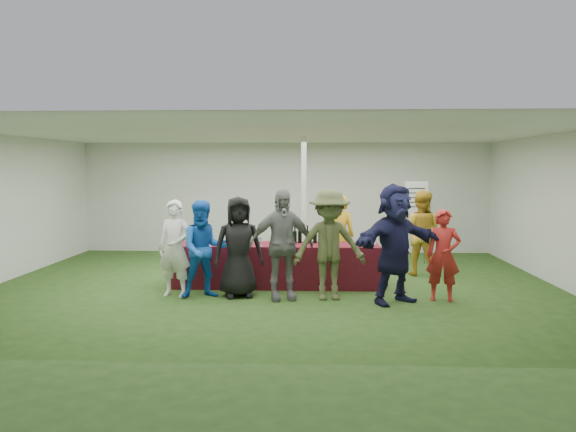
{
  "coord_description": "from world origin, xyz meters",
  "views": [
    {
      "loc": [
        0.67,
        -9.85,
        2.11
      ],
      "look_at": [
        0.24,
        -0.03,
        1.25
      ],
      "focal_mm": 35.0,
      "sensor_mm": 36.0,
      "label": 1
    }
  ],
  "objects_px": {
    "customer_2": "(238,247)",
    "customer_0": "(175,248)",
    "serving_table": "(277,265)",
    "customer_6": "(443,255)",
    "dump_bucket": "(366,241)",
    "wine_list_sign": "(416,204)",
    "staff_pourer": "(340,236)",
    "customer_4": "(329,244)",
    "customer_3": "(281,245)",
    "customer_5": "(395,244)",
    "staff_back": "(421,233)",
    "customer_1": "(204,249)"
  },
  "relations": [
    {
      "from": "customer_0",
      "to": "customer_3",
      "type": "relative_size",
      "value": 0.9
    },
    {
      "from": "staff_pourer",
      "to": "customer_4",
      "type": "bearing_deg",
      "value": 78.04
    },
    {
      "from": "customer_1",
      "to": "staff_back",
      "type": "bearing_deg",
      "value": 10.05
    },
    {
      "from": "dump_bucket",
      "to": "wine_list_sign",
      "type": "xyz_separation_m",
      "value": [
        1.32,
        2.66,
        0.48
      ]
    },
    {
      "from": "staff_back",
      "to": "customer_5",
      "type": "bearing_deg",
      "value": 91.96
    },
    {
      "from": "dump_bucket",
      "to": "customer_0",
      "type": "bearing_deg",
      "value": -168.5
    },
    {
      "from": "wine_list_sign",
      "to": "customer_1",
      "type": "relative_size",
      "value": 1.14
    },
    {
      "from": "dump_bucket",
      "to": "wine_list_sign",
      "type": "height_order",
      "value": "wine_list_sign"
    },
    {
      "from": "staff_pourer",
      "to": "customer_0",
      "type": "distance_m",
      "value": 3.23
    },
    {
      "from": "serving_table",
      "to": "customer_6",
      "type": "bearing_deg",
      "value": -19.93
    },
    {
      "from": "dump_bucket",
      "to": "staff_back",
      "type": "distance_m",
      "value": 1.78
    },
    {
      "from": "customer_2",
      "to": "dump_bucket",
      "type": "bearing_deg",
      "value": 1.4
    },
    {
      "from": "staff_pourer",
      "to": "customer_6",
      "type": "xyz_separation_m",
      "value": [
        1.55,
        -1.81,
        -0.07
      ]
    },
    {
      "from": "customer_4",
      "to": "customer_5",
      "type": "xyz_separation_m",
      "value": [
        1.0,
        -0.19,
        0.05
      ]
    },
    {
      "from": "customer_1",
      "to": "customer_3",
      "type": "height_order",
      "value": "customer_3"
    },
    {
      "from": "customer_6",
      "to": "staff_back",
      "type": "bearing_deg",
      "value": 98.95
    },
    {
      "from": "wine_list_sign",
      "to": "serving_table",
      "type": "bearing_deg",
      "value": -139.76
    },
    {
      "from": "staff_back",
      "to": "customer_5",
      "type": "height_order",
      "value": "customer_5"
    },
    {
      "from": "serving_table",
      "to": "customer_0",
      "type": "relative_size",
      "value": 2.28
    },
    {
      "from": "staff_back",
      "to": "customer_2",
      "type": "height_order",
      "value": "staff_back"
    },
    {
      "from": "customer_1",
      "to": "dump_bucket",
      "type": "bearing_deg",
      "value": -3.21
    },
    {
      "from": "dump_bucket",
      "to": "customer_0",
      "type": "xyz_separation_m",
      "value": [
        -3.16,
        -0.64,
        -0.05
      ]
    },
    {
      "from": "customer_1",
      "to": "customer_5",
      "type": "height_order",
      "value": "customer_5"
    },
    {
      "from": "customer_4",
      "to": "customer_5",
      "type": "distance_m",
      "value": 1.02
    },
    {
      "from": "dump_bucket",
      "to": "customer_3",
      "type": "xyz_separation_m",
      "value": [
        -1.42,
        -0.78,
        0.04
      ]
    },
    {
      "from": "staff_pourer",
      "to": "customer_6",
      "type": "height_order",
      "value": "staff_pourer"
    },
    {
      "from": "staff_back",
      "to": "customer_5",
      "type": "distance_m",
      "value": 2.44
    },
    {
      "from": "staff_pourer",
      "to": "customer_4",
      "type": "distance_m",
      "value": 1.83
    },
    {
      "from": "customer_4",
      "to": "customer_2",
      "type": "bearing_deg",
      "value": 168.3
    },
    {
      "from": "customer_5",
      "to": "customer_3",
      "type": "bearing_deg",
      "value": 141.03
    },
    {
      "from": "dump_bucket",
      "to": "customer_6",
      "type": "distance_m",
      "value": 1.37
    },
    {
      "from": "customer_3",
      "to": "customer_6",
      "type": "relative_size",
      "value": 1.22
    },
    {
      "from": "wine_list_sign",
      "to": "customer_1",
      "type": "height_order",
      "value": "wine_list_sign"
    },
    {
      "from": "wine_list_sign",
      "to": "staff_pourer",
      "type": "relative_size",
      "value": 1.14
    },
    {
      "from": "staff_back",
      "to": "customer_0",
      "type": "xyz_separation_m",
      "value": [
        -4.34,
        -1.99,
        -0.04
      ]
    },
    {
      "from": "customer_2",
      "to": "customer_4",
      "type": "xyz_separation_m",
      "value": [
        1.47,
        -0.13,
        0.07
      ]
    },
    {
      "from": "staff_back",
      "to": "customer_3",
      "type": "distance_m",
      "value": 3.36
    },
    {
      "from": "dump_bucket",
      "to": "customer_5",
      "type": "relative_size",
      "value": 0.13
    },
    {
      "from": "serving_table",
      "to": "staff_back",
      "type": "xyz_separation_m",
      "value": [
        2.74,
        1.12,
        0.45
      ]
    },
    {
      "from": "staff_back",
      "to": "customer_2",
      "type": "bearing_deg",
      "value": 52.67
    },
    {
      "from": "customer_2",
      "to": "customer_0",
      "type": "bearing_deg",
      "value": 165.98
    },
    {
      "from": "staff_pourer",
      "to": "customer_6",
      "type": "bearing_deg",
      "value": 126.34
    },
    {
      "from": "staff_back",
      "to": "customer_6",
      "type": "distance_m",
      "value": 2.1
    },
    {
      "from": "dump_bucket",
      "to": "customer_5",
      "type": "distance_m",
      "value": 1.01
    },
    {
      "from": "customer_1",
      "to": "customer_6",
      "type": "bearing_deg",
      "value": -18.73
    },
    {
      "from": "wine_list_sign",
      "to": "customer_3",
      "type": "bearing_deg",
      "value": -128.55
    },
    {
      "from": "serving_table",
      "to": "customer_6",
      "type": "xyz_separation_m",
      "value": [
        2.69,
        -0.98,
        0.35
      ]
    },
    {
      "from": "customer_5",
      "to": "customer_6",
      "type": "relative_size",
      "value": 1.28
    },
    {
      "from": "customer_3",
      "to": "customer_5",
      "type": "distance_m",
      "value": 1.77
    },
    {
      "from": "staff_back",
      "to": "customer_3",
      "type": "height_order",
      "value": "customer_3"
    }
  ]
}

